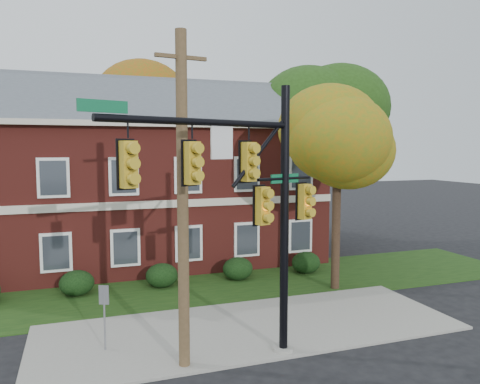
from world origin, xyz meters
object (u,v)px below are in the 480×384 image
object	(u,v)px
tree_right_rear	(324,115)
apartment_building	(143,168)
tree_far_rear	(147,108)
hedge_right	(238,269)
tree_near_right	(344,133)
hedge_center	(162,275)
hedge_far_right	(306,263)
sign_post	(104,307)
hedge_left	(77,283)
utility_pole	(183,202)
traffic_signal	(247,193)

from	to	relation	value
tree_right_rear	apartment_building	bearing A→B (deg)	-175.67
tree_far_rear	hedge_right	bearing A→B (deg)	-80.64
hedge_right	tree_near_right	xyz separation A→B (m)	(3.72, -2.83, 6.14)
hedge_center	hedge_far_right	distance (m)	7.00
hedge_center	tree_right_rear	size ratio (longest dim) A/B	0.13
hedge_center	sign_post	bearing A→B (deg)	-114.51
apartment_building	hedge_left	size ratio (longest dim) A/B	13.43
apartment_building	utility_pole	size ratio (longest dim) A/B	2.06
apartment_building	tree_far_rear	world-z (taller)	tree_far_rear
traffic_signal	utility_pole	size ratio (longest dim) A/B	0.86
apartment_building	hedge_center	xyz separation A→B (m)	(0.00, -5.25, -4.46)
hedge_right	utility_pole	bearing A→B (deg)	-118.69
tree_far_rear	utility_pole	bearing A→B (deg)	-95.65
utility_pole	apartment_building	bearing A→B (deg)	78.25
hedge_center	hedge_right	distance (m)	3.50
hedge_left	tree_far_rear	bearing A→B (deg)	69.71
traffic_signal	utility_pole	xyz separation A→B (m)	(-1.64, 0.51, -0.22)
hedge_center	tree_far_rear	size ratio (longest dim) A/B	0.12
hedge_center	hedge_right	size ratio (longest dim) A/B	1.00
hedge_left	utility_pole	xyz separation A→B (m)	(2.79, -7.70, 4.09)
hedge_right	sign_post	xyz separation A→B (m)	(-6.22, -5.97, 0.86)
tree_near_right	utility_pole	world-z (taller)	utility_pole
hedge_far_right	tree_near_right	distance (m)	6.77
sign_post	hedge_far_right	bearing A→B (deg)	55.24
apartment_building	traffic_signal	world-z (taller)	apartment_building
hedge_far_right	tree_far_rear	bearing A→B (deg)	113.37
traffic_signal	hedge_center	bearing A→B (deg)	77.33
sign_post	apartment_building	bearing A→B (deg)	100.04
apartment_building	hedge_far_right	size ratio (longest dim) A/B	13.43
apartment_building	hedge_right	bearing A→B (deg)	-56.33
apartment_building	hedge_center	world-z (taller)	apartment_building
apartment_building	tree_near_right	size ratio (longest dim) A/B	2.19
hedge_right	apartment_building	bearing A→B (deg)	123.67
hedge_far_right	sign_post	xyz separation A→B (m)	(-9.72, -5.97, 0.86)
apartment_building	tree_near_right	distance (m)	10.97
hedge_left	sign_post	distance (m)	6.08
hedge_far_right	traffic_signal	size ratio (longest dim) A/B	0.18
tree_right_rear	utility_pole	world-z (taller)	tree_right_rear
tree_near_right	sign_post	size ratio (longest dim) A/B	4.22
tree_far_rear	hedge_left	bearing A→B (deg)	-110.29
hedge_far_right	apartment_building	bearing A→B (deg)	143.11
hedge_far_right	tree_right_rear	xyz separation A→B (m)	(4.31, 6.11, 7.60)
hedge_left	sign_post	bearing A→B (deg)	-82.59
hedge_left	tree_right_rear	size ratio (longest dim) A/B	0.13
hedge_far_right	utility_pole	xyz separation A→B (m)	(-7.71, -7.70, 4.09)
tree_near_right	utility_pole	xyz separation A→B (m)	(-7.94, -4.87, -2.05)
hedge_right	tree_right_rear	distance (m)	12.50
hedge_left	tree_near_right	world-z (taller)	tree_near_right
tree_near_right	tree_right_rear	xyz separation A→B (m)	(4.09, 8.95, 1.45)
hedge_left	tree_near_right	xyz separation A→B (m)	(10.72, -2.83, 6.14)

